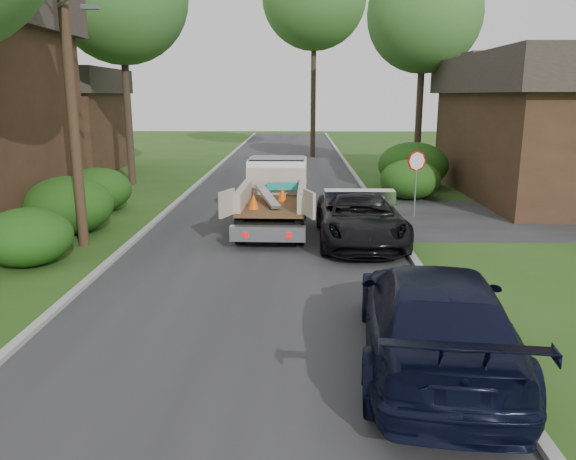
# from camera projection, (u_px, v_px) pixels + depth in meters

# --- Properties ---
(ground) EXTENTS (120.00, 120.00, 0.00)m
(ground) POSITION_uv_depth(u_px,v_px,m) (253.00, 308.00, 11.94)
(ground) COLOR #254C15
(ground) RESTS_ON ground
(road) EXTENTS (8.00, 90.00, 0.02)m
(road) POSITION_uv_depth(u_px,v_px,m) (274.00, 212.00, 21.66)
(road) COLOR #28282B
(road) RESTS_ON ground
(curb_left) EXTENTS (0.20, 90.00, 0.12)m
(curb_left) POSITION_uv_depth(u_px,v_px,m) (168.00, 210.00, 21.72)
(curb_left) COLOR #9E9E99
(curb_left) RESTS_ON ground
(curb_right) EXTENTS (0.20, 90.00, 0.12)m
(curb_right) POSITION_uv_depth(u_px,v_px,m) (380.00, 211.00, 21.57)
(curb_right) COLOR #9E9E99
(curb_right) RESTS_ON ground
(stop_sign) EXTENTS (0.71, 0.32, 2.48)m
(stop_sign) POSITION_uv_depth(u_px,v_px,m) (416.00, 170.00, 20.18)
(stop_sign) COLOR slate
(stop_sign) RESTS_ON ground
(utility_pole) EXTENTS (2.42, 1.25, 10.00)m
(utility_pole) POSITION_uv_depth(u_px,v_px,m) (69.00, 67.00, 15.67)
(utility_pole) COLOR #382619
(utility_pole) RESTS_ON ground
(house_left_far) EXTENTS (7.56, 7.56, 6.00)m
(house_left_far) POSITION_uv_depth(u_px,v_px,m) (52.00, 119.00, 32.85)
(house_left_far) COLOR #3A2417
(house_left_far) RESTS_ON ground
(house_right) EXTENTS (9.72, 12.96, 6.20)m
(house_right) POSITION_uv_depth(u_px,v_px,m) (573.00, 124.00, 24.58)
(house_right) COLOR #3A2417
(house_right) RESTS_ON ground
(hedge_left_a) EXTENTS (2.34, 2.34, 1.53)m
(hedge_left_a) POSITION_uv_depth(u_px,v_px,m) (27.00, 237.00, 14.79)
(hedge_left_a) COLOR #193F0E
(hedge_left_a) RESTS_ON ground
(hedge_left_b) EXTENTS (2.86, 2.86, 1.87)m
(hedge_left_b) POSITION_uv_depth(u_px,v_px,m) (68.00, 205.00, 18.15)
(hedge_left_b) COLOR #193F0E
(hedge_left_b) RESTS_ON ground
(hedge_left_c) EXTENTS (2.60, 2.60, 1.70)m
(hedge_left_c) POSITION_uv_depth(u_px,v_px,m) (97.00, 190.00, 21.58)
(hedge_left_c) COLOR #193F0E
(hedge_left_c) RESTS_ON ground
(hedge_right_a) EXTENTS (2.60, 2.60, 1.70)m
(hedge_right_a) POSITION_uv_depth(u_px,v_px,m) (410.00, 179.00, 24.27)
(hedge_right_a) COLOR #193F0E
(hedge_right_a) RESTS_ON ground
(hedge_right_b) EXTENTS (3.38, 3.38, 2.21)m
(hedge_right_b) POSITION_uv_depth(u_px,v_px,m) (413.00, 165.00, 27.12)
(hedge_right_b) COLOR #193F0E
(hedge_right_b) RESTS_ON ground
(tree_right_far) EXTENTS (6.00, 6.00, 11.50)m
(tree_right_far) POSITION_uv_depth(u_px,v_px,m) (424.00, 15.00, 29.26)
(tree_right_far) COLOR #2D2119
(tree_right_far) RESTS_ON ground
(flatbed_truck) EXTENTS (2.73, 5.87, 2.20)m
(flatbed_truck) POSITION_uv_depth(u_px,v_px,m) (276.00, 190.00, 19.49)
(flatbed_truck) COLOR black
(flatbed_truck) RESTS_ON ground
(black_pickup) EXTENTS (2.55, 5.49, 1.52)m
(black_pickup) POSITION_uv_depth(u_px,v_px,m) (360.00, 218.00, 17.08)
(black_pickup) COLOR black
(black_pickup) RESTS_ON ground
(navy_suv) EXTENTS (3.02, 6.08, 1.70)m
(navy_suv) POSITION_uv_depth(u_px,v_px,m) (434.00, 316.00, 9.25)
(navy_suv) COLOR black
(navy_suv) RESTS_ON ground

